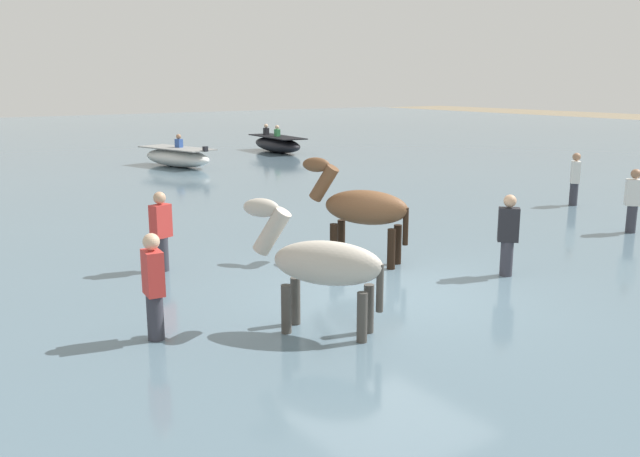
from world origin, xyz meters
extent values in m
plane|color=#84755B|center=(0.00, 0.00, 0.00)|extent=(120.00, 120.00, 0.00)
cube|color=slate|center=(0.00, 10.00, 0.16)|extent=(90.00, 90.00, 0.32)
ellipsoid|color=beige|center=(-1.79, -0.86, 1.21)|extent=(1.21, 1.38, 0.55)
cylinder|color=#45423C|center=(-2.21, -0.58, 0.47)|extent=(0.13, 0.13, 0.93)
cylinder|color=#45423C|center=(-1.95, -0.38, 0.47)|extent=(0.13, 0.13, 0.93)
cylinder|color=#45423C|center=(-1.62, -1.34, 0.47)|extent=(0.13, 0.13, 0.93)
cylinder|color=#45423C|center=(-1.36, -1.14, 0.47)|extent=(0.13, 0.13, 0.93)
cylinder|color=beige|center=(-2.22, -0.29, 1.55)|extent=(0.48, 0.53, 0.63)
ellipsoid|color=beige|center=(-2.31, -0.18, 1.84)|extent=(0.44, 0.49, 0.24)
cylinder|color=#45423C|center=(-1.39, -1.38, 0.95)|extent=(0.09, 0.09, 0.59)
ellipsoid|color=brown|center=(0.63, 1.43, 1.29)|extent=(1.20, 1.51, 0.59)
cylinder|color=black|center=(0.20, 1.77, 0.50)|extent=(0.14, 0.14, 0.99)
cylinder|color=black|center=(0.50, 1.96, 0.50)|extent=(0.14, 0.14, 0.99)
cylinder|color=black|center=(0.75, 0.90, 0.50)|extent=(0.14, 0.14, 0.99)
cylinder|color=black|center=(1.05, 1.09, 0.50)|extent=(0.14, 0.14, 0.99)
cylinder|color=brown|center=(0.22, 2.08, 1.66)|extent=(0.48, 0.58, 0.67)
ellipsoid|color=brown|center=(0.14, 2.21, 1.96)|extent=(0.44, 0.54, 0.25)
cylinder|color=black|center=(1.00, 0.84, 1.02)|extent=(0.09, 0.09, 0.63)
ellipsoid|color=black|center=(8.84, 17.99, 0.64)|extent=(1.42, 3.68, 0.65)
cube|color=black|center=(8.84, 17.99, 0.98)|extent=(1.36, 3.53, 0.04)
cube|color=#232328|center=(8.88, 19.00, 1.15)|extent=(0.20, 0.27, 0.30)
sphere|color=beige|center=(8.88, 19.00, 1.39)|extent=(0.18, 0.18, 0.18)
cube|color=#388E51|center=(8.85, 17.99, 1.15)|extent=(0.20, 0.27, 0.30)
sphere|color=beige|center=(8.85, 17.99, 1.39)|extent=(0.18, 0.18, 0.18)
ellipsoid|color=silver|center=(3.24, 15.70, 0.64)|extent=(2.00, 3.46, 0.65)
cube|color=gray|center=(3.24, 15.70, 0.98)|extent=(1.92, 3.32, 0.04)
cube|color=black|center=(3.66, 14.19, 1.05)|extent=(0.19, 0.16, 0.18)
cube|color=#3356A8|center=(3.34, 15.73, 1.15)|extent=(0.24, 0.30, 0.30)
sphere|color=#A37556|center=(3.34, 15.73, 1.39)|extent=(0.18, 0.18, 0.18)
cylinder|color=#383842|center=(8.31, 2.78, 0.44)|extent=(0.20, 0.20, 0.88)
cube|color=white|center=(8.31, 2.78, 1.15)|extent=(0.37, 0.36, 0.54)
sphere|color=#A37556|center=(8.31, 2.78, 1.53)|extent=(0.20, 0.20, 0.20)
cylinder|color=#383842|center=(6.59, 0.20, 0.44)|extent=(0.20, 0.20, 0.88)
cube|color=white|center=(6.59, 0.20, 1.15)|extent=(0.37, 0.37, 0.54)
sphere|color=#A37556|center=(6.59, 0.20, 1.53)|extent=(0.20, 0.20, 0.20)
cylinder|color=#383842|center=(-2.40, 2.95, 0.44)|extent=(0.20, 0.20, 0.88)
cube|color=red|center=(-2.40, 2.95, 1.15)|extent=(0.37, 0.29, 0.54)
sphere|color=tan|center=(-2.40, 2.95, 1.53)|extent=(0.20, 0.20, 0.20)
cylinder|color=#383842|center=(-3.62, 0.13, 0.44)|extent=(0.20, 0.20, 0.88)
cube|color=red|center=(-3.62, 0.13, 1.15)|extent=(0.23, 0.34, 0.54)
sphere|color=beige|center=(-3.62, 0.13, 1.53)|extent=(0.20, 0.20, 0.20)
cylinder|color=#383842|center=(2.01, -0.44, 0.44)|extent=(0.20, 0.20, 0.88)
cube|color=#232328|center=(2.01, -0.44, 1.15)|extent=(0.37, 0.37, 0.54)
sphere|color=tan|center=(2.01, -0.44, 1.53)|extent=(0.20, 0.20, 0.20)
camera|label=1|loc=(-6.35, -7.31, 3.38)|focal=37.90mm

